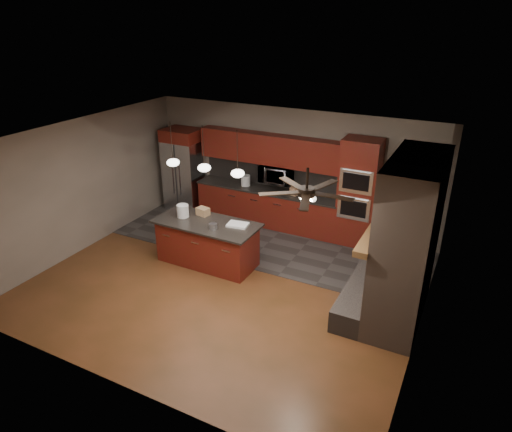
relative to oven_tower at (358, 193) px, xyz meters
The scene contains 22 objects.
ground 3.40m from the oven_tower, 122.27° to the right, with size 7.00×7.00×0.00m, color brown.
ceiling 3.57m from the oven_tower, 122.27° to the right, with size 7.00×6.00×0.02m, color white.
back_wall 1.74m from the oven_tower, 169.75° to the left, with size 7.00×0.02×2.80m, color gray.
right_wall 3.25m from the oven_tower, 56.24° to the right, with size 0.02×6.00×2.80m, color gray.
left_wall 5.86m from the oven_tower, 152.62° to the right, with size 0.02×6.00×2.80m, color gray.
slate_tile_patch 2.26m from the oven_tower, 152.30° to the right, with size 7.00×2.40×0.01m, color #383432.
fireplace_column 2.66m from the oven_tower, 59.73° to the right, with size 1.30×2.10×2.80m.
back_cabinetry 2.20m from the oven_tower, behind, with size 3.59×0.64×2.20m.
oven_tower is the anchor object (origin of this frame).
microwave 1.98m from the oven_tower, behind, with size 0.73×0.41×0.50m, color silver.
refrigerator 4.50m from the oven_tower, behind, with size 0.91×0.75×2.11m.
kitchen_island 3.40m from the oven_tower, 137.31° to the right, with size 2.14×1.00×0.92m.
white_bucket 3.75m from the oven_tower, 143.42° to the right, with size 0.24×0.24×0.26m, color silver.
paint_can 3.27m from the oven_tower, 131.58° to the right, with size 0.16×0.16×0.11m, color #AFAFB4.
paint_tray 2.78m from the oven_tower, 130.69° to the right, with size 0.40×0.28×0.04m, color white.
cardboard_box 3.35m from the oven_tower, 143.73° to the right, with size 0.25×0.18×0.16m, color #9B7750.
counter_bucket 2.76m from the oven_tower, behind, with size 0.22×0.22×0.25m, color silver.
counter_box 1.48m from the oven_tower, behind, with size 0.17×0.13×0.19m, color #9A704F.
pendant_left 3.97m from the oven_tower, 149.26° to the right, with size 0.26×0.26×0.92m.
pendant_center 3.37m from the oven_tower, 142.53° to the right, with size 0.26×0.26×0.92m.
pendant_right 2.83m from the oven_tower, 132.87° to the right, with size 0.26×0.26×0.92m.
ceiling_fan 3.72m from the oven_tower, 88.36° to the right, with size 1.27×1.33×0.41m.
Camera 1 is at (3.87, -6.45, 4.78)m, focal length 32.00 mm.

